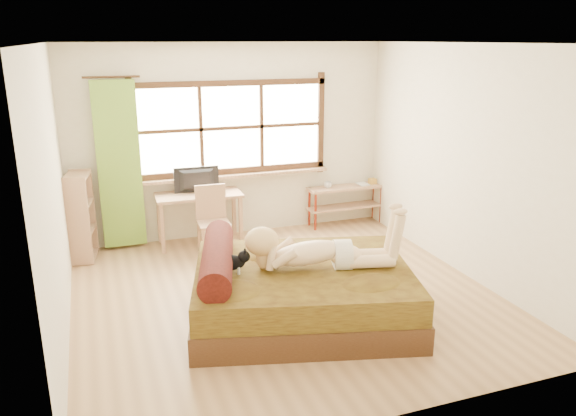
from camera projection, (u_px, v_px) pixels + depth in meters
name	position (u px, v px, depth m)	size (l,w,h in m)	color
floor	(285.00, 295.00, 6.25)	(4.50, 4.50, 0.00)	#9E754C
ceiling	(285.00, 43.00, 5.46)	(4.50, 4.50, 0.00)	white
wall_back	(232.00, 142.00, 7.88)	(4.50, 4.50, 0.00)	silver
wall_front	(394.00, 251.00, 3.83)	(4.50, 4.50, 0.00)	silver
wall_left	(53.00, 197.00, 5.13)	(4.50, 4.50, 0.00)	silver
wall_right	(465.00, 162.00, 6.58)	(4.50, 4.50, 0.00)	silver
window	(232.00, 131.00, 7.81)	(2.80, 0.16, 1.46)	#FFEDBF
curtain	(119.00, 166.00, 7.33)	(0.55, 0.10, 2.20)	#549328
bed	(297.00, 290.00, 5.70)	(2.55, 2.24, 0.83)	#351C0F
woman	(319.00, 236.00, 5.54)	(1.52, 0.44, 0.65)	beige
kitten	(230.00, 261.00, 5.45)	(0.33, 0.13, 0.26)	black
desk	(199.00, 200.00, 7.64)	(1.17, 0.56, 0.72)	#A27958
monitor	(197.00, 180.00, 7.61)	(0.61, 0.08, 0.35)	black
chair	(212.00, 216.00, 7.38)	(0.42, 0.42, 0.90)	#A27958
pipe_shelf	(346.00, 196.00, 8.54)	(1.20, 0.31, 0.68)	#A27958
cup	(328.00, 185.00, 8.38)	(0.12, 0.12, 0.09)	gray
book	(358.00, 185.00, 8.55)	(0.16, 0.22, 0.02)	gray
bookshelf	(81.00, 217.00, 7.12)	(0.35, 0.53, 1.13)	#A27958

